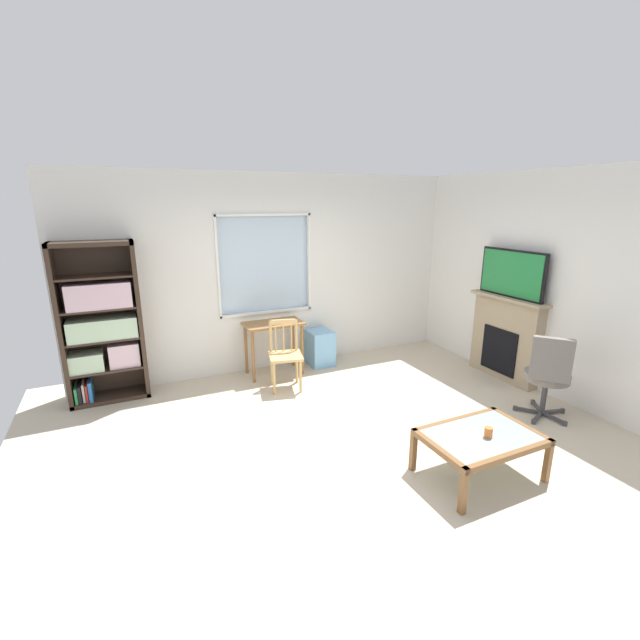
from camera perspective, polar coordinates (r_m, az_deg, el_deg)
ground at (r=4.76m, az=3.50°, el=-14.81°), size 6.57×5.49×0.02m
wall_back_with_window at (r=6.26m, az=-6.04°, el=6.04°), size 5.57×0.15×2.77m
wall_right at (r=6.11m, az=27.99°, el=4.23°), size 0.12×4.69×2.77m
bookshelf at (r=5.79m, az=-26.95°, el=-0.65°), size 0.90×0.38×1.95m
desk_under_window at (r=6.06m, az=-6.17°, el=-1.63°), size 0.81×0.45×0.76m
wooden_chair at (r=5.64m, az=-4.64°, el=-4.54°), size 0.50×0.49×0.90m
plastic_drawer_unit at (r=6.47m, az=-0.02°, el=-3.67°), size 0.35×0.40×0.53m
fireplace at (r=6.42m, az=23.34°, el=-2.16°), size 0.26×1.14×1.16m
tv at (r=6.22m, az=24.09°, el=5.64°), size 0.06×1.00×0.62m
office_chair at (r=5.41m, az=27.99°, el=-6.21°), size 0.62×0.58×1.00m
coffee_table at (r=4.18m, az=20.53°, el=-14.65°), size 1.01×0.69×0.41m
sippy_cup at (r=4.12m, az=21.43°, el=-13.67°), size 0.07×0.07×0.09m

